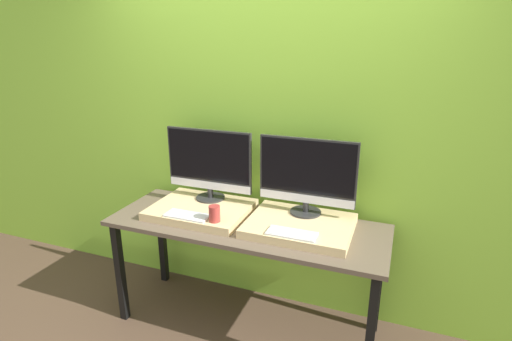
% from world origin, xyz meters
% --- Properties ---
extents(wall_back, '(8.00, 0.04, 2.60)m').
position_xyz_m(wall_back, '(0.00, 0.72, 1.30)').
color(wall_back, '#8CC638').
rests_on(wall_back, ground_plane).
extents(workbench, '(1.83, 0.65, 0.79)m').
position_xyz_m(workbench, '(0.00, 0.32, 0.71)').
color(workbench, brown).
rests_on(workbench, ground_plane).
extents(wooden_riser_left, '(0.66, 0.52, 0.05)m').
position_xyz_m(wooden_riser_left, '(-0.35, 0.36, 0.82)').
color(wooden_riser_left, '#D6B77F').
rests_on(wooden_riser_left, workbench).
extents(monitor_left, '(0.64, 0.21, 0.51)m').
position_xyz_m(monitor_left, '(-0.35, 0.50, 1.12)').
color(monitor_left, '#282828').
rests_on(monitor_left, wooden_riser_left).
extents(keyboard_left, '(0.30, 0.12, 0.01)m').
position_xyz_m(keyboard_left, '(-0.35, 0.17, 0.86)').
color(keyboard_left, silver).
rests_on(keyboard_left, wooden_riser_left).
extents(mug, '(0.07, 0.07, 0.10)m').
position_xyz_m(mug, '(-0.15, 0.17, 0.90)').
color(mug, '#9E332D').
rests_on(mug, wooden_riser_left).
extents(wooden_riser_right, '(0.66, 0.52, 0.05)m').
position_xyz_m(wooden_riser_right, '(0.35, 0.36, 0.82)').
color(wooden_riser_right, '#D6B77F').
rests_on(wooden_riser_right, workbench).
extents(monitor_right, '(0.64, 0.21, 0.51)m').
position_xyz_m(monitor_right, '(0.35, 0.50, 1.12)').
color(monitor_right, '#282828').
rests_on(monitor_right, wooden_riser_right).
extents(keyboard_right, '(0.30, 0.12, 0.01)m').
position_xyz_m(keyboard_right, '(0.35, 0.17, 0.86)').
color(keyboard_right, silver).
rests_on(keyboard_right, wooden_riser_right).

